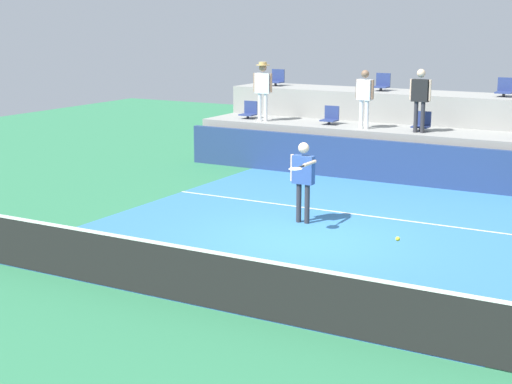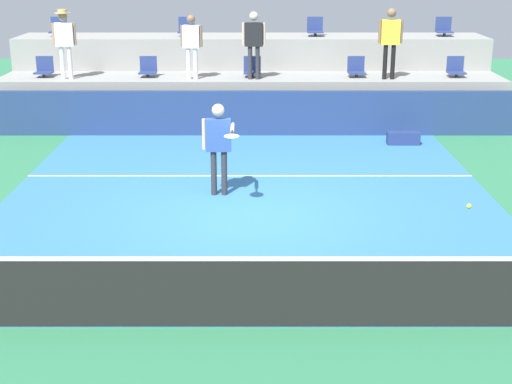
{
  "view_description": "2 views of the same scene",
  "coord_description": "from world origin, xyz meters",
  "px_view_note": "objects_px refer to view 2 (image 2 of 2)",
  "views": [
    {
      "loc": [
        6.45,
        -13.24,
        4.26
      ],
      "look_at": [
        -0.17,
        -1.53,
        1.24
      ],
      "focal_mm": 54.92,
      "sensor_mm": 36.0,
      "label": 1
    },
    {
      "loc": [
        0.12,
        -12.09,
        4.32
      ],
      "look_at": [
        0.09,
        -1.39,
        0.88
      ],
      "focal_mm": 52.42,
      "sensor_mm": 36.0,
      "label": 2
    }
  ],
  "objects_px": {
    "stadium_chair_upper_far_left": "(61,28)",
    "stadium_chair_upper_far_right": "(446,28)",
    "spectator_with_hat": "(67,37)",
    "equipment_bag": "(406,138)",
    "stadium_chair_lower_far_right": "(458,69)",
    "tennis_ball": "(471,207)",
    "stadium_chair_lower_center": "(254,68)",
    "tennis_player": "(221,140)",
    "spectator_leaning_on_rail": "(256,39)",
    "stadium_chair_upper_right": "(317,28)",
    "spectator_in_grey": "(194,41)",
    "stadium_chair_lower_right": "(359,68)",
    "stadium_chair_lower_left": "(150,68)",
    "stadium_chair_lower_far_left": "(47,68)",
    "stadium_chair_upper_left": "(189,28)",
    "spectator_in_white": "(393,36)"
  },
  "relations": [
    {
      "from": "stadium_chair_upper_far_left",
      "to": "stadium_chair_upper_far_right",
      "type": "relative_size",
      "value": 1.0
    },
    {
      "from": "spectator_with_hat",
      "to": "equipment_bag",
      "type": "distance_m",
      "value": 8.74
    },
    {
      "from": "stadium_chair_lower_far_right",
      "to": "tennis_ball",
      "type": "relative_size",
      "value": 7.65
    },
    {
      "from": "stadium_chair_lower_center",
      "to": "stadium_chair_lower_far_right",
      "type": "distance_m",
      "value": 5.26
    },
    {
      "from": "stadium_chair_upper_far_right",
      "to": "tennis_player",
      "type": "distance_m",
      "value": 9.93
    },
    {
      "from": "stadium_chair_lower_center",
      "to": "spectator_leaning_on_rail",
      "type": "relative_size",
      "value": 0.31
    },
    {
      "from": "equipment_bag",
      "to": "stadium_chair_lower_far_right",
      "type": "bearing_deg",
      "value": 52.42
    },
    {
      "from": "stadium_chair_upper_right",
      "to": "spectator_with_hat",
      "type": "xyz_separation_m",
      "value": [
        -6.44,
        -2.18,
        -0.0
      ]
    },
    {
      "from": "stadium_chair_upper_right",
      "to": "spectator_in_grey",
      "type": "distance_m",
      "value": 3.92
    },
    {
      "from": "stadium_chair_lower_right",
      "to": "spectator_in_grey",
      "type": "height_order",
      "value": "spectator_in_grey"
    },
    {
      "from": "stadium_chair_lower_left",
      "to": "stadium_chair_lower_center",
      "type": "distance_m",
      "value": 2.69
    },
    {
      "from": "spectator_leaning_on_rail",
      "to": "stadium_chair_upper_far_right",
      "type": "bearing_deg",
      "value": 22.47
    },
    {
      "from": "stadium_chair_lower_far_right",
      "to": "spectator_in_grey",
      "type": "height_order",
      "value": "spectator_in_grey"
    },
    {
      "from": "equipment_bag",
      "to": "stadium_chair_lower_center",
      "type": "bearing_deg",
      "value": 148.35
    },
    {
      "from": "stadium_chair_lower_center",
      "to": "tennis_ball",
      "type": "bearing_deg",
      "value": -73.99
    },
    {
      "from": "tennis_player",
      "to": "stadium_chair_upper_far_right",
      "type": "bearing_deg",
      "value": 53.18
    },
    {
      "from": "stadium_chair_lower_right",
      "to": "stadium_chair_upper_far_left",
      "type": "relative_size",
      "value": 1.0
    },
    {
      "from": "stadium_chair_lower_left",
      "to": "spectator_in_grey",
      "type": "xyz_separation_m",
      "value": [
        1.17,
        -0.38,
        0.74
      ]
    },
    {
      "from": "stadium_chair_lower_far_left",
      "to": "stadium_chair_upper_left",
      "type": "relative_size",
      "value": 1.0
    },
    {
      "from": "stadium_chair_upper_far_right",
      "to": "spectator_with_hat",
      "type": "height_order",
      "value": "spectator_with_hat"
    },
    {
      "from": "stadium_chair_lower_far_right",
      "to": "spectator_in_white",
      "type": "xyz_separation_m",
      "value": [
        -1.81,
        -0.38,
        0.86
      ]
    },
    {
      "from": "stadium_chair_lower_far_left",
      "to": "stadium_chair_upper_right",
      "type": "height_order",
      "value": "stadium_chair_upper_right"
    },
    {
      "from": "stadium_chair_lower_left",
      "to": "stadium_chair_upper_far_left",
      "type": "relative_size",
      "value": 1.0
    },
    {
      "from": "stadium_chair_upper_left",
      "to": "tennis_player",
      "type": "relative_size",
      "value": 0.3
    },
    {
      "from": "stadium_chair_upper_far_right",
      "to": "spectator_with_hat",
      "type": "distance_m",
      "value": 10.26
    },
    {
      "from": "stadium_chair_lower_far_left",
      "to": "spectator_with_hat",
      "type": "bearing_deg",
      "value": -29.44
    },
    {
      "from": "stadium_chair_lower_far_left",
      "to": "spectator_in_white",
      "type": "relative_size",
      "value": 0.3
    },
    {
      "from": "stadium_chair_upper_far_left",
      "to": "tennis_ball",
      "type": "distance_m",
      "value": 14.53
    },
    {
      "from": "stadium_chair_upper_right",
      "to": "stadium_chair_upper_left",
      "type": "bearing_deg",
      "value": 180.0
    },
    {
      "from": "stadium_chair_lower_right",
      "to": "stadium_chair_upper_far_left",
      "type": "distance_m",
      "value": 8.32
    },
    {
      "from": "stadium_chair_lower_far_left",
      "to": "stadium_chair_upper_far_left",
      "type": "height_order",
      "value": "stadium_chair_upper_far_left"
    },
    {
      "from": "stadium_chair_upper_far_left",
      "to": "stadium_chair_upper_right",
      "type": "xyz_separation_m",
      "value": [
        7.14,
        0.0,
        0.0
      ]
    },
    {
      "from": "stadium_chair_lower_far_right",
      "to": "spectator_in_grey",
      "type": "distance_m",
      "value": 6.83
    },
    {
      "from": "stadium_chair_upper_right",
      "to": "stadium_chair_upper_far_right",
      "type": "height_order",
      "value": "same"
    },
    {
      "from": "spectator_in_grey",
      "to": "equipment_bag",
      "type": "relative_size",
      "value": 2.11
    },
    {
      "from": "stadium_chair_lower_right",
      "to": "spectator_in_white",
      "type": "height_order",
      "value": "spectator_in_white"
    },
    {
      "from": "equipment_bag",
      "to": "spectator_in_white",
      "type": "bearing_deg",
      "value": 93.53
    },
    {
      "from": "stadium_chair_upper_far_right",
      "to": "spectator_leaning_on_rail",
      "type": "distance_m",
      "value": 5.71
    },
    {
      "from": "stadium_chair_lower_left",
      "to": "spectator_leaning_on_rail",
      "type": "distance_m",
      "value": 2.87
    },
    {
      "from": "stadium_chair_lower_far_right",
      "to": "stadium_chair_upper_far_right",
      "type": "height_order",
      "value": "stadium_chair_upper_far_right"
    },
    {
      "from": "stadium_chair_lower_far_left",
      "to": "stadium_chair_upper_left",
      "type": "distance_m",
      "value": 4.06
    },
    {
      "from": "tennis_ball",
      "to": "stadium_chair_lower_far_left",
      "type": "bearing_deg",
      "value": 129.37
    },
    {
      "from": "stadium_chair_lower_far_right",
      "to": "equipment_bag",
      "type": "distance_m",
      "value": 3.07
    },
    {
      "from": "stadium_chair_lower_right",
      "to": "tennis_player",
      "type": "height_order",
      "value": "stadium_chair_lower_right"
    },
    {
      "from": "tennis_player",
      "to": "spectator_in_grey",
      "type": "xyz_separation_m",
      "value": [
        -0.94,
        5.7,
        1.15
      ]
    },
    {
      "from": "stadium_chair_upper_left",
      "to": "stadium_chair_lower_far_left",
      "type": "bearing_deg",
      "value": -153.04
    },
    {
      "from": "spectator_in_white",
      "to": "equipment_bag",
      "type": "xyz_separation_m",
      "value": [
        0.11,
        -1.82,
        -2.17
      ]
    },
    {
      "from": "stadium_chair_lower_far_right",
      "to": "stadium_chair_upper_far_right",
      "type": "relative_size",
      "value": 1.0
    },
    {
      "from": "stadium_chair_lower_right",
      "to": "stadium_chair_lower_far_right",
      "type": "xyz_separation_m",
      "value": [
        2.57,
        0.0,
        0.0
      ]
    },
    {
      "from": "stadium_chair_lower_right",
      "to": "stadium_chair_upper_far_left",
      "type": "bearing_deg",
      "value": 167.45
    }
  ]
}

